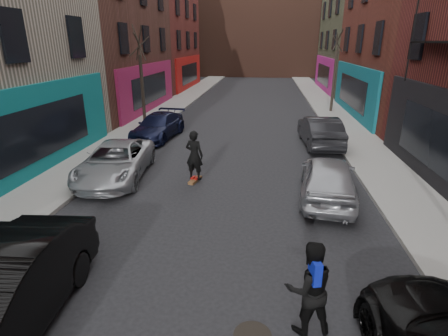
% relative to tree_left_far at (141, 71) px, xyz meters
% --- Properties ---
extents(sidewalk_left, '(2.50, 84.00, 0.13)m').
position_rel_tree_left_far_xyz_m(sidewalk_left, '(-0.05, 12.00, -3.31)').
color(sidewalk_left, gray).
rests_on(sidewalk_left, ground).
extents(sidewalk_right, '(2.50, 84.00, 0.13)m').
position_rel_tree_left_far_xyz_m(sidewalk_right, '(12.45, 12.00, -3.31)').
color(sidewalk_right, gray).
rests_on(sidewalk_right, ground).
extents(building_far, '(40.00, 10.00, 14.00)m').
position_rel_tree_left_far_xyz_m(building_far, '(6.20, 38.00, 3.62)').
color(building_far, '#47281E').
rests_on(building_far, ground).
extents(tree_left_far, '(2.00, 2.00, 6.50)m').
position_rel_tree_left_far_xyz_m(tree_left_far, '(0.00, 0.00, 0.00)').
color(tree_left_far, black).
rests_on(tree_left_far, sidewalk_left).
extents(tree_right_far, '(2.00, 2.00, 6.80)m').
position_rel_tree_left_far_xyz_m(tree_right_far, '(12.40, 6.00, 0.15)').
color(tree_right_far, black).
rests_on(tree_right_far, sidewalk_right).
extents(parked_left_far, '(2.77, 5.09, 1.35)m').
position_rel_tree_left_far_xyz_m(parked_left_far, '(1.87, -8.80, -2.70)').
color(parked_left_far, '#9A9DA2').
rests_on(parked_left_far, ground).
extents(parked_left_end, '(2.32, 4.74, 1.33)m').
position_rel_tree_left_far_xyz_m(parked_left_end, '(1.73, -2.77, -2.72)').
color(parked_left_end, black).
rests_on(parked_left_end, ground).
extents(parked_right_far, '(2.25, 4.53, 1.48)m').
position_rel_tree_left_far_xyz_m(parked_right_far, '(9.69, -9.76, -2.64)').
color(parked_right_far, gray).
rests_on(parked_right_far, ground).
extents(parked_right_end, '(1.89, 4.68, 1.51)m').
position_rel_tree_left_far_xyz_m(parked_right_end, '(10.31, -3.22, -2.63)').
color(parked_right_end, black).
rests_on(parked_right_end, ground).
extents(skateboard, '(0.41, 0.83, 0.10)m').
position_rel_tree_left_far_xyz_m(skateboard, '(4.97, -8.82, -3.33)').
color(skateboard, brown).
rests_on(skateboard, ground).
extents(skateboarder, '(0.78, 0.61, 1.88)m').
position_rel_tree_left_far_xyz_m(skateboarder, '(4.97, -8.82, -2.34)').
color(skateboarder, black).
rests_on(skateboarder, skateboard).
extents(pedestrian, '(1.02, 0.88, 1.81)m').
position_rel_tree_left_far_xyz_m(pedestrian, '(8.42, -15.72, -2.47)').
color(pedestrian, black).
rests_on(pedestrian, ground).
extents(manhole, '(0.87, 0.87, 0.01)m').
position_rel_tree_left_far_xyz_m(manhole, '(7.47, -16.01, -3.37)').
color(manhole, black).
rests_on(manhole, ground).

